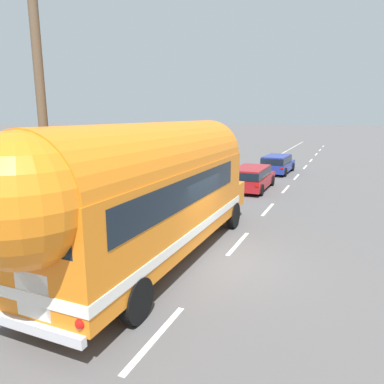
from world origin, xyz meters
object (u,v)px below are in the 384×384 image
Objects in this scene: utility_pole at (42,111)px; painted_bus at (148,189)px; car_second at (277,163)px; car_lead at (252,177)px.

utility_pole is 0.73× the size of painted_bus.
utility_pole is at bearing -150.19° from painted_bus.
car_second is at bearing 89.28° from painted_bus.
painted_bus is at bearing -89.93° from car_lead.
painted_bus reaches higher than car_lead.
utility_pole is 20.40m from car_second.
painted_bus is (2.30, 1.32, -2.12)m from utility_pole.
car_lead and car_second have the same top height.
car_second is at bearing 87.89° from car_lead.
utility_pole is 1.92× the size of car_second.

